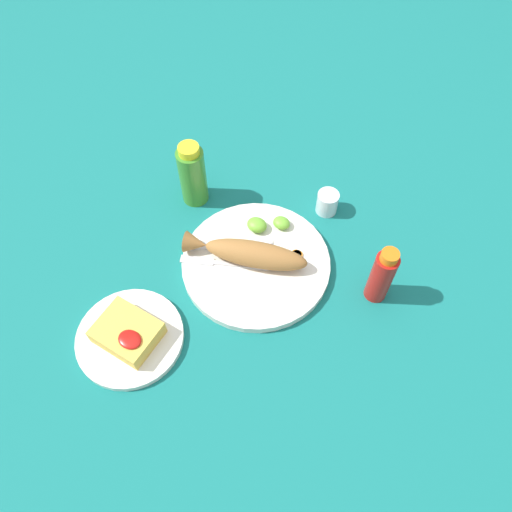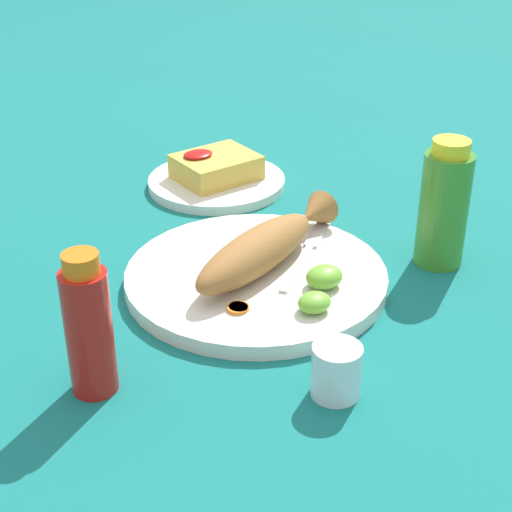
% 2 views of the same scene
% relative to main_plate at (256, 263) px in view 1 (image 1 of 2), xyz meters
% --- Properties ---
extents(ground_plane, '(4.00, 4.00, 0.00)m').
position_rel_main_plate_xyz_m(ground_plane, '(0.00, 0.00, -0.01)').
color(ground_plane, '#146B66').
extents(main_plate, '(0.31, 0.31, 0.02)m').
position_rel_main_plate_xyz_m(main_plate, '(0.00, 0.00, 0.00)').
color(main_plate, silver).
rests_on(main_plate, ground_plane).
extents(fried_fish, '(0.26, 0.13, 0.05)m').
position_rel_main_plate_xyz_m(fried_fish, '(-0.02, -0.01, 0.03)').
color(fried_fish, '#996633').
rests_on(fried_fish, main_plate).
extents(fork_near, '(0.17, 0.09, 0.00)m').
position_rel_main_plate_xyz_m(fork_near, '(-0.07, -0.04, 0.01)').
color(fork_near, silver).
rests_on(fork_near, main_plate).
extents(fork_far, '(0.16, 0.12, 0.00)m').
position_rel_main_plate_xyz_m(fork_far, '(-0.08, -0.00, 0.01)').
color(fork_far, silver).
rests_on(fork_far, main_plate).
extents(carrot_slice_near, '(0.02, 0.02, 0.00)m').
position_rel_main_plate_xyz_m(carrot_slice_near, '(0.06, 0.06, 0.01)').
color(carrot_slice_near, orange).
rests_on(carrot_slice_near, main_plate).
extents(carrot_slice_mid, '(0.02, 0.02, 0.00)m').
position_rel_main_plate_xyz_m(carrot_slice_mid, '(0.07, 0.06, 0.01)').
color(carrot_slice_mid, orange).
rests_on(carrot_slice_mid, main_plate).
extents(lime_wedge_main, '(0.04, 0.03, 0.02)m').
position_rel_main_plate_xyz_m(lime_wedge_main, '(-0.00, 0.11, 0.02)').
color(lime_wedge_main, '#6BB233').
rests_on(lime_wedge_main, main_plate).
extents(lime_wedge_side, '(0.04, 0.04, 0.02)m').
position_rel_main_plate_xyz_m(lime_wedge_side, '(-0.04, 0.07, 0.02)').
color(lime_wedge_side, '#6BB233').
rests_on(lime_wedge_side, main_plate).
extents(hot_sauce_bottle_red, '(0.05, 0.05, 0.15)m').
position_rel_main_plate_xyz_m(hot_sauce_bottle_red, '(0.24, 0.07, 0.06)').
color(hot_sauce_bottle_red, '#B21914').
rests_on(hot_sauce_bottle_red, ground_plane).
extents(hot_sauce_bottle_green, '(0.06, 0.06, 0.16)m').
position_rel_main_plate_xyz_m(hot_sauce_bottle_green, '(-0.22, 0.09, 0.07)').
color(hot_sauce_bottle_green, '#3D8428').
rests_on(hot_sauce_bottle_green, ground_plane).
extents(salt_cup, '(0.05, 0.05, 0.05)m').
position_rel_main_plate_xyz_m(salt_cup, '(0.06, 0.21, 0.01)').
color(salt_cup, silver).
rests_on(salt_cup, ground_plane).
extents(side_plate_fries, '(0.21, 0.21, 0.01)m').
position_rel_main_plate_xyz_m(side_plate_fries, '(-0.12, -0.27, -0.00)').
color(side_plate_fries, silver).
rests_on(side_plate_fries, ground_plane).
extents(fries_pile, '(0.11, 0.09, 0.04)m').
position_rel_main_plate_xyz_m(fries_pile, '(-0.12, -0.27, 0.02)').
color(fries_pile, gold).
rests_on(fries_pile, side_plate_fries).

